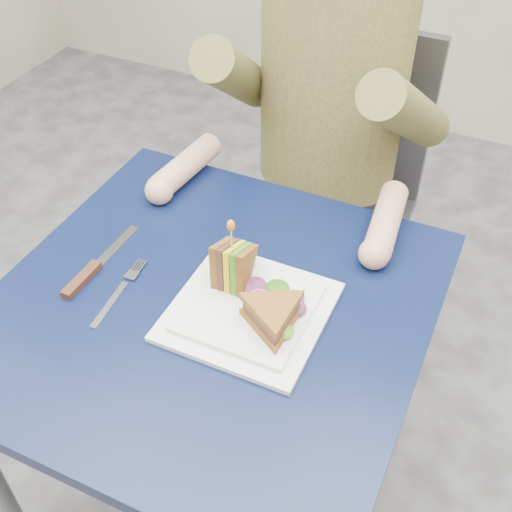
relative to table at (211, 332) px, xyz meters
The scene contains 13 objects.
ground 0.65m from the table, ahead, with size 4.00×4.00×0.00m, color #4A4A4C.
table is the anchor object (origin of this frame).
chair 0.71m from the table, 90.00° to the left, with size 0.42×0.40×0.93m.
diner 0.65m from the table, 90.00° to the left, with size 0.54×0.59×0.74m.
plate 0.12m from the table, ahead, with size 0.26×0.26×0.02m.
sandwich_flat 0.18m from the table, ahead, with size 0.17×0.17×0.05m.
sandwich_upright 0.14m from the table, 67.46° to the left, with size 0.09×0.14×0.14m.
fork 0.18m from the table, 161.89° to the right, with size 0.03×0.18×0.01m.
knife 0.25m from the table, behind, with size 0.02×0.22×0.02m.
toothpick 0.21m from the table, 67.46° to the left, with size 0.00×0.00×0.06m, color tan.
toothpick_frill 0.23m from the table, 67.46° to the left, with size 0.01×0.01×0.02m, color orange.
lettuce_spill 0.14m from the table, 11.61° to the left, with size 0.15×0.13×0.02m, color #337A14, non-canonical shape.
onion_ring 0.15m from the table, ahead, with size 0.04×0.04×0.01m, color #9E4C7A.
Camera 1 is at (0.40, -0.67, 1.55)m, focal length 45.00 mm.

